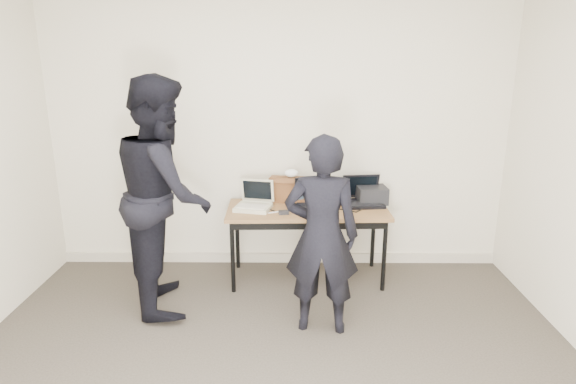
{
  "coord_description": "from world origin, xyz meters",
  "views": [
    {
      "loc": [
        0.13,
        -2.44,
        2.11
      ],
      "look_at": [
        0.1,
        1.6,
        0.95
      ],
      "focal_mm": 30.0,
      "sensor_mm": 36.0,
      "label": 1
    }
  ],
  "objects_px": {
    "laptop_beige": "(254,203)",
    "person_typist": "(322,236)",
    "leather_satchel": "(288,189)",
    "laptop_right": "(362,197)",
    "desk": "(307,214)",
    "equipment_box": "(372,195)",
    "person_observer": "(164,194)",
    "laptop_center": "(314,202)"
  },
  "relations": [
    {
      "from": "laptop_beige",
      "to": "person_typist",
      "type": "relative_size",
      "value": 0.24
    },
    {
      "from": "person_typist",
      "to": "person_observer",
      "type": "xyz_separation_m",
      "value": [
        -1.3,
        0.43,
        0.2
      ]
    },
    {
      "from": "laptop_beige",
      "to": "leather_satchel",
      "type": "relative_size",
      "value": 0.98
    },
    {
      "from": "desk",
      "to": "laptop_center",
      "type": "bearing_deg",
      "value": 5.81
    },
    {
      "from": "desk",
      "to": "person_observer",
      "type": "bearing_deg",
      "value": -161.95
    },
    {
      "from": "laptop_beige",
      "to": "person_observer",
      "type": "bearing_deg",
      "value": -136.19
    },
    {
      "from": "laptop_beige",
      "to": "laptop_center",
      "type": "height_order",
      "value": "laptop_center"
    },
    {
      "from": "person_typist",
      "to": "person_observer",
      "type": "height_order",
      "value": "person_observer"
    },
    {
      "from": "equipment_box",
      "to": "person_typist",
      "type": "xyz_separation_m",
      "value": [
        -0.55,
        -1.06,
        -0.02
      ]
    },
    {
      "from": "equipment_box",
      "to": "desk",
      "type": "bearing_deg",
      "value": -163.05
    },
    {
      "from": "equipment_box",
      "to": "person_observer",
      "type": "relative_size",
      "value": 0.14
    },
    {
      "from": "desk",
      "to": "laptop_right",
      "type": "relative_size",
      "value": 3.78
    },
    {
      "from": "laptop_right",
      "to": "person_typist",
      "type": "distance_m",
      "value": 1.13
    },
    {
      "from": "laptop_beige",
      "to": "desk",
      "type": "bearing_deg",
      "value": 11.85
    },
    {
      "from": "person_observer",
      "to": "person_typist",
      "type": "bearing_deg",
      "value": -122.84
    },
    {
      "from": "laptop_beige",
      "to": "laptop_center",
      "type": "bearing_deg",
      "value": 12.68
    },
    {
      "from": "laptop_center",
      "to": "person_typist",
      "type": "xyz_separation_m",
      "value": [
        0.02,
        -0.88,
        0.0
      ]
    },
    {
      "from": "equipment_box",
      "to": "person_observer",
      "type": "xyz_separation_m",
      "value": [
        -1.84,
        -0.63,
        0.18
      ]
    },
    {
      "from": "laptop_beige",
      "to": "person_typist",
      "type": "bearing_deg",
      "value": -44.23
    },
    {
      "from": "desk",
      "to": "laptop_beige",
      "type": "distance_m",
      "value": 0.51
    },
    {
      "from": "laptop_center",
      "to": "equipment_box",
      "type": "relative_size",
      "value": 1.29
    },
    {
      "from": "desk",
      "to": "equipment_box",
      "type": "height_order",
      "value": "equipment_box"
    },
    {
      "from": "leather_satchel",
      "to": "person_typist",
      "type": "relative_size",
      "value": 0.24
    },
    {
      "from": "equipment_box",
      "to": "person_observer",
      "type": "bearing_deg",
      "value": -161.2
    },
    {
      "from": "leather_satchel",
      "to": "equipment_box",
      "type": "relative_size",
      "value": 1.38
    },
    {
      "from": "laptop_center",
      "to": "equipment_box",
      "type": "height_order",
      "value": "laptop_center"
    },
    {
      "from": "laptop_center",
      "to": "leather_satchel",
      "type": "relative_size",
      "value": 0.94
    },
    {
      "from": "leather_satchel",
      "to": "equipment_box",
      "type": "xyz_separation_m",
      "value": [
        0.81,
        -0.04,
        -0.05
      ]
    },
    {
      "from": "desk",
      "to": "equipment_box",
      "type": "distance_m",
      "value": 0.67
    },
    {
      "from": "desk",
      "to": "person_observer",
      "type": "height_order",
      "value": "person_observer"
    },
    {
      "from": "leather_satchel",
      "to": "desk",
      "type": "bearing_deg",
      "value": -42.91
    },
    {
      "from": "desk",
      "to": "person_typist",
      "type": "xyz_separation_m",
      "value": [
        0.08,
        -0.87,
        0.12
      ]
    },
    {
      "from": "laptop_beige",
      "to": "equipment_box",
      "type": "distance_m",
      "value": 1.14
    },
    {
      "from": "person_typist",
      "to": "equipment_box",
      "type": "bearing_deg",
      "value": -112.27
    },
    {
      "from": "leather_satchel",
      "to": "laptop_center",
      "type": "bearing_deg",
      "value": -33.98
    },
    {
      "from": "leather_satchel",
      "to": "equipment_box",
      "type": "bearing_deg",
      "value": 6.12
    },
    {
      "from": "laptop_beige",
      "to": "laptop_center",
      "type": "xyz_separation_m",
      "value": [
        0.56,
        0.0,
        0.01
      ]
    },
    {
      "from": "laptop_beige",
      "to": "person_typist",
      "type": "xyz_separation_m",
      "value": [
        0.58,
        -0.87,
        0.01
      ]
    },
    {
      "from": "laptop_beige",
      "to": "person_observer",
      "type": "relative_size",
      "value": 0.19
    },
    {
      "from": "desk",
      "to": "leather_satchel",
      "type": "height_order",
      "value": "leather_satchel"
    },
    {
      "from": "laptop_beige",
      "to": "person_observer",
      "type": "xyz_separation_m",
      "value": [
        -0.72,
        -0.44,
        0.21
      ]
    },
    {
      "from": "leather_satchel",
      "to": "laptop_right",
      "type": "bearing_deg",
      "value": 3.43
    }
  ]
}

